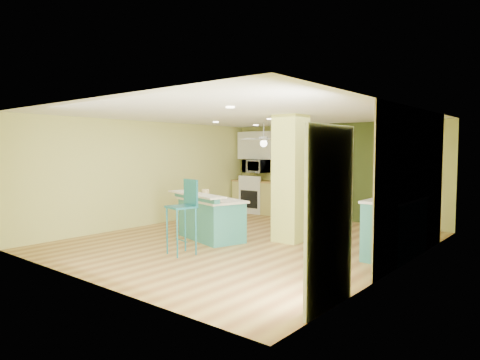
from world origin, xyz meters
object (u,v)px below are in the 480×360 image
(bar_stool, at_px, (185,204))
(canister, at_px, (205,194))
(peninsula, at_px, (210,218))
(side_counter, at_px, (395,227))
(fruit_bowl, at_px, (308,182))

(bar_stool, height_order, canister, bar_stool)
(peninsula, relative_size, side_counter, 1.21)
(bar_stool, bearing_deg, fruit_bowl, 107.24)
(peninsula, relative_size, bar_stool, 1.44)
(side_counter, relative_size, canister, 8.76)
(peninsula, distance_m, bar_stool, 1.35)
(peninsula, distance_m, canister, 0.51)
(peninsula, height_order, fruit_bowl, fruit_bowl)
(canister, bearing_deg, fruit_bowl, 83.65)
(side_counter, height_order, fruit_bowl, fruit_bowl)
(side_counter, relative_size, fruit_bowl, 4.90)
(fruit_bowl, bearing_deg, peninsula, -93.23)
(canister, bearing_deg, peninsula, -16.37)
(canister, bearing_deg, bar_stool, -60.37)
(fruit_bowl, bearing_deg, canister, -96.35)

